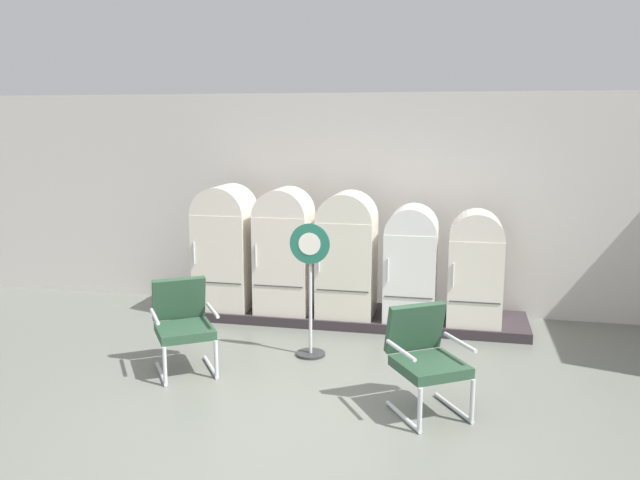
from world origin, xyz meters
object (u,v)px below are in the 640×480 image
refrigerator_2 (347,251)px  sign_stand (310,294)px  refrigerator_3 (411,259)px  refrigerator_4 (476,265)px  refrigerator_0 (225,243)px  refrigerator_1 (284,247)px  armchair_right (425,355)px  armchair_left (183,321)px

refrigerator_2 → sign_stand: (-0.19, -1.23, -0.24)m
refrigerator_3 → refrigerator_2: bearing=-178.4°
refrigerator_3 → refrigerator_4: size_ratio=1.03×
sign_stand → refrigerator_2: bearing=81.3°
refrigerator_0 → refrigerator_2: size_ratio=1.03×
refrigerator_1 → refrigerator_4: 2.37m
refrigerator_3 → refrigerator_1: bearing=-178.6°
refrigerator_0 → armchair_right: (2.71, -2.36, -0.45)m
refrigerator_0 → armchair_right: 3.62m
refrigerator_1 → refrigerator_4: size_ratio=1.17×
refrigerator_2 → armchair_left: bearing=-126.1°
armchair_left → armchair_right: size_ratio=1.00×
refrigerator_2 → refrigerator_3: (0.80, 0.02, -0.08)m
refrigerator_2 → refrigerator_4: (1.56, -0.01, -0.10)m
refrigerator_4 → armchair_right: refrigerator_4 is taller
refrigerator_1 → refrigerator_2: bearing=1.1°
refrigerator_0 → refrigerator_4: size_ratio=1.17×
refrigerator_3 → armchair_left: size_ratio=1.50×
refrigerator_1 → sign_stand: refrigerator_1 is taller
armchair_left → sign_stand: 1.37m
armchair_left → refrigerator_4: bearing=32.6°
refrigerator_3 → refrigerator_0: bearing=180.0°
armchair_right → refrigerator_4: bearing=78.7°
refrigerator_1 → sign_stand: (0.62, -1.21, -0.26)m
armchair_right → refrigerator_2: bearing=115.3°
refrigerator_3 → refrigerator_4: 0.77m
refrigerator_2 → armchair_right: refrigerator_2 is taller
sign_stand → refrigerator_0: bearing=138.6°
refrigerator_0 → armchair_left: (0.24, -1.91, -0.45)m
refrigerator_1 → refrigerator_0: bearing=177.2°
refrigerator_0 → refrigerator_1: 0.80m
refrigerator_2 → refrigerator_1: bearing=-178.9°
refrigerator_2 → refrigerator_4: size_ratio=1.14×
refrigerator_0 → refrigerator_1: (0.80, -0.04, -0.01)m
refrigerator_4 → refrigerator_0: bearing=179.5°
refrigerator_2 → sign_stand: 1.27m
refrigerator_0 → refrigerator_3: 2.41m
refrigerator_0 → refrigerator_1: size_ratio=1.01×
refrigerator_4 → armchair_left: refrigerator_4 is taller
refrigerator_2 → armchair_right: bearing=-64.7°
armchair_left → refrigerator_2: bearing=53.9°
refrigerator_0 → armchair_left: refrigerator_0 is taller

